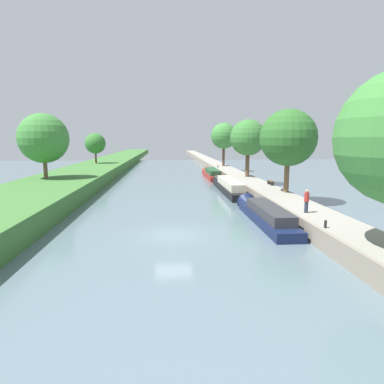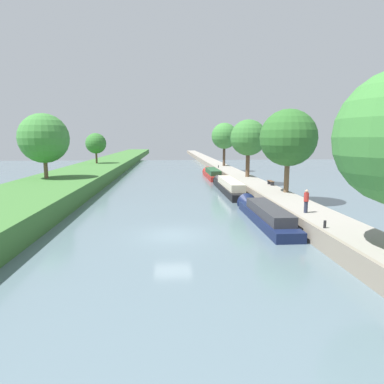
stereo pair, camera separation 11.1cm
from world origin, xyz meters
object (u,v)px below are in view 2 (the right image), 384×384
at_px(narrowboat_black, 228,186).
at_px(person_walking, 306,201).
at_px(narrowboat_red, 212,174).
at_px(mooring_bollard_far, 218,166).
at_px(park_bench, 271,182).
at_px(narrowboat_navy, 264,214).
at_px(mooring_bollard_near, 325,224).

relative_size(narrowboat_black, person_walking, 8.91).
xyz_separation_m(narrowboat_black, narrowboat_red, (-0.04, 15.10, -0.04)).
xyz_separation_m(mooring_bollard_far, park_bench, (2.50, -23.27, 0.12)).
relative_size(narrowboat_navy, mooring_bollard_far, 26.24).
relative_size(narrowboat_navy, person_walking, 7.11).
xyz_separation_m(person_walking, mooring_bollard_far, (-0.56, 37.74, -0.65)).
distance_m(narrowboat_red, mooring_bollard_far, 5.83).
xyz_separation_m(narrowboat_black, person_walking, (2.42, -17.19, 1.36)).
xyz_separation_m(narrowboat_navy, park_bench, (4.25, 12.04, 0.93)).
bearing_deg(mooring_bollard_far, narrowboat_navy, -92.83).
relative_size(narrowboat_navy, narrowboat_black, 0.80).
bearing_deg(narrowboat_red, narrowboat_navy, -89.70).
height_order(narrowboat_black, mooring_bollard_far, mooring_bollard_far).
bearing_deg(person_walking, narrowboat_red, 94.36).
bearing_deg(narrowboat_red, park_bench, -76.10).
relative_size(narrowboat_navy, park_bench, 7.87).
height_order(mooring_bollard_near, park_bench, park_bench).
bearing_deg(mooring_bollard_far, mooring_bollard_near, -90.00).
bearing_deg(park_bench, narrowboat_navy, -109.44).
relative_size(narrowboat_red, mooring_bollard_near, 27.79).
relative_size(narrowboat_red, person_walking, 7.53).
bearing_deg(narrowboat_black, person_walking, -81.99).
distance_m(narrowboat_black, park_bench, 5.21).
height_order(narrowboat_navy, mooring_bollard_near, mooring_bollard_near).
xyz_separation_m(narrowboat_red, person_walking, (2.46, -32.28, 1.41)).
distance_m(mooring_bollard_far, park_bench, 23.41).
bearing_deg(park_bench, narrowboat_black, 148.09).
relative_size(narrowboat_black, mooring_bollard_near, 32.85).
distance_m(narrowboat_black, mooring_bollard_near, 21.39).
relative_size(mooring_bollard_far, park_bench, 0.30).
bearing_deg(mooring_bollard_near, narrowboat_red, 92.99).
bearing_deg(narrowboat_navy, park_bench, 70.56).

